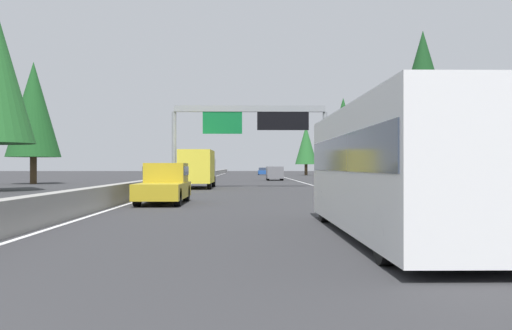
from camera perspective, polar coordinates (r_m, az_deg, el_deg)
ground_plane at (r=65.37m, az=-5.82°, el=-1.63°), size 320.00×320.00×0.00m
median_barrier at (r=85.33m, az=-4.87°, el=-0.98°), size 180.00×0.56×0.90m
shoulder_stripe_right at (r=75.36m, az=3.60°, el=-1.43°), size 160.00×0.16×0.01m
shoulder_stripe_median at (r=75.32m, az=-4.98°, el=-1.43°), size 160.00×0.16×0.01m
sign_gantry_overhead at (r=49.23m, az=-0.40°, el=4.05°), size 0.50×12.68×6.66m
bus_far_right at (r=14.82m, az=12.82°, el=-0.08°), size 11.50×2.55×3.10m
pickup_distant_a at (r=28.20m, az=-8.64°, el=-1.74°), size 5.60×2.00×1.86m
minivan_far_center at (r=73.94m, az=1.77°, el=-0.72°), size 5.00×1.95×1.69m
sedan_near_center at (r=121.52m, az=0.62°, el=-0.62°), size 4.40×1.80×1.47m
box_truck_distant_b at (r=47.65m, az=-5.51°, el=-0.25°), size 8.50×2.40×2.95m
conifer_right_near at (r=36.01m, az=15.50°, el=6.35°), size 4.18×4.18×9.50m
conifer_right_mid at (r=73.75m, az=12.78°, el=3.89°), size 4.98×4.98×11.31m
conifer_right_far at (r=73.85m, az=8.25°, el=3.27°), size 4.42×4.42×10.04m
conifer_right_distant at (r=117.51m, az=4.75°, el=1.90°), size 4.27×4.27×9.69m
conifer_left_mid at (r=62.93m, az=-20.29°, el=4.94°), size 5.26×5.26×11.95m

